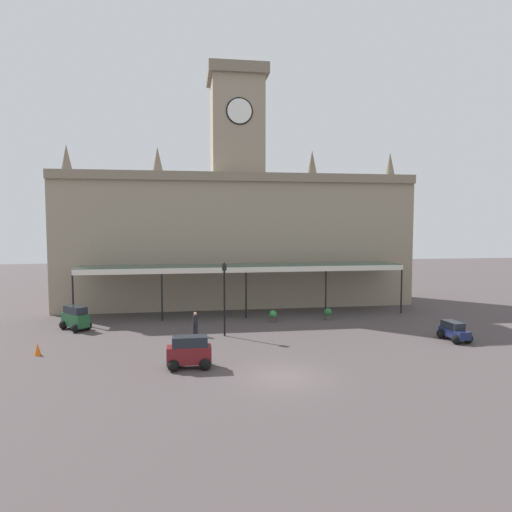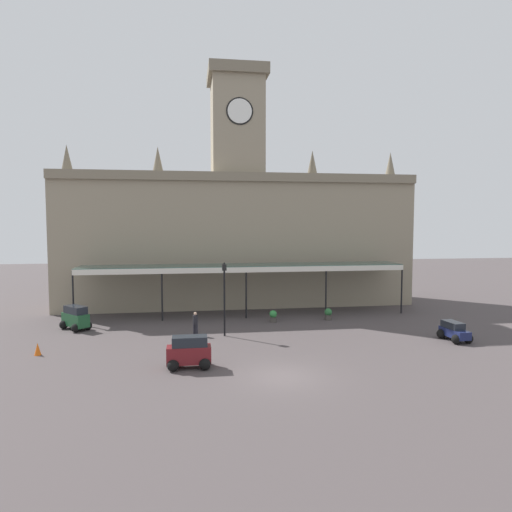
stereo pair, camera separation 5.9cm
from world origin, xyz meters
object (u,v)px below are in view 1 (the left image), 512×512
(car_green_van, at_px, (75,319))
(planter_forecourt_centre, at_px, (328,314))
(planter_by_canopy, at_px, (273,316))
(car_maroon_van, at_px, (189,354))
(traffic_cone, at_px, (38,349))
(pedestrian_crossing_forecourt, at_px, (195,323))
(victorian_lamppost, at_px, (224,291))
(car_navy_estate, at_px, (454,332))

(car_green_van, height_order, planter_forecourt_centre, car_green_van)
(car_green_van, bearing_deg, planter_by_canopy, 1.03)
(car_maroon_van, bearing_deg, traffic_cone, 157.31)
(pedestrian_crossing_forecourt, bearing_deg, car_green_van, 160.65)
(traffic_cone, bearing_deg, pedestrian_crossing_forecourt, 19.92)
(car_green_van, height_order, victorian_lamppost, victorian_lamppost)
(car_maroon_van, distance_m, planter_forecourt_centre, 15.56)
(traffic_cone, xyz_separation_m, planter_by_canopy, (15.67, 6.79, 0.12))
(car_navy_estate, distance_m, car_green_van, 27.02)
(car_green_van, bearing_deg, car_navy_estate, -15.22)
(pedestrian_crossing_forecourt, distance_m, traffic_cone, 10.08)
(car_navy_estate, xyz_separation_m, planter_by_canopy, (-11.05, 7.36, -0.07))
(car_navy_estate, xyz_separation_m, planter_forecourt_centre, (-6.44, 7.51, -0.07))
(car_navy_estate, height_order, planter_by_canopy, car_navy_estate)
(victorian_lamppost, bearing_deg, planter_forecourt_centre, 24.18)
(pedestrian_crossing_forecourt, bearing_deg, planter_by_canopy, 28.42)
(car_maroon_van, height_order, planter_forecourt_centre, car_maroon_van)
(car_navy_estate, bearing_deg, pedestrian_crossing_forecourt, 166.95)
(car_green_van, xyz_separation_m, traffic_cone, (-0.66, -6.52, -0.44))
(car_maroon_van, distance_m, car_green_van, 13.25)
(car_green_van, distance_m, victorian_lamppost, 11.64)
(pedestrian_crossing_forecourt, bearing_deg, car_maroon_van, -93.57)
(car_navy_estate, distance_m, car_maroon_van, 18.00)
(pedestrian_crossing_forecourt, bearing_deg, car_navy_estate, -13.05)
(car_navy_estate, height_order, car_maroon_van, car_maroon_van)
(car_maroon_van, distance_m, pedestrian_crossing_forecourt, 7.21)
(pedestrian_crossing_forecourt, relative_size, planter_by_canopy, 1.74)
(planter_by_canopy, bearing_deg, car_green_van, -178.97)
(traffic_cone, bearing_deg, victorian_lamppost, 14.58)
(victorian_lamppost, height_order, planter_forecourt_centre, victorian_lamppost)
(traffic_cone, relative_size, planter_by_canopy, 0.77)
(pedestrian_crossing_forecourt, height_order, planter_by_canopy, pedestrian_crossing_forecourt)
(car_maroon_van, height_order, victorian_lamppost, victorian_lamppost)
(car_maroon_van, xyz_separation_m, victorian_lamppost, (2.47, 6.76, 2.41))
(car_navy_estate, xyz_separation_m, car_maroon_van, (-17.71, -3.20, 0.24))
(pedestrian_crossing_forecourt, relative_size, victorian_lamppost, 0.32)
(car_green_van, bearing_deg, victorian_lamppost, -18.07)
(planter_by_canopy, bearing_deg, car_navy_estate, -33.67)
(victorian_lamppost, xyz_separation_m, planter_forecourt_centre, (8.80, 3.95, -2.72))
(victorian_lamppost, distance_m, planter_forecourt_centre, 10.03)
(car_green_van, distance_m, planter_forecourt_centre, 19.64)
(victorian_lamppost, bearing_deg, pedestrian_crossing_forecourt, 167.73)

